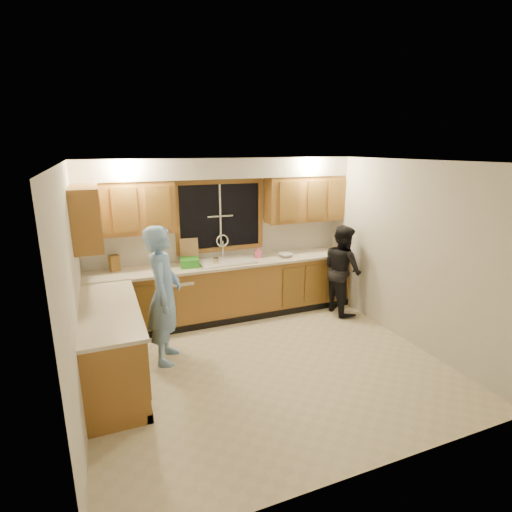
{
  "coord_description": "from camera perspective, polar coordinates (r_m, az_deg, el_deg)",
  "views": [
    {
      "loc": [
        -1.82,
        -4.12,
        2.65
      ],
      "look_at": [
        0.11,
        0.65,
        1.25
      ],
      "focal_mm": 28.0,
      "sensor_mm": 36.0,
      "label": 1
    }
  ],
  "objects": [
    {
      "name": "upper_cabinets_right",
      "position": [
        6.74,
        6.98,
        8.12
      ],
      "size": [
        1.35,
        0.33,
        0.75
      ],
      "primitive_type": "cube",
      "color": "#9B672D",
      "rests_on": "wall_back"
    },
    {
      "name": "wall_left",
      "position": [
        4.36,
        -24.56,
        -4.9
      ],
      "size": [
        0.0,
        3.8,
        3.8
      ],
      "primitive_type": "plane",
      "rotation": [
        1.57,
        0.0,
        1.57
      ],
      "color": "beige",
      "rests_on": "ground"
    },
    {
      "name": "ceiling",
      "position": [
        4.51,
        1.85,
        13.36
      ],
      "size": [
        4.2,
        4.2,
        0.0
      ],
      "primitive_type": "plane",
      "rotation": [
        3.14,
        0.0,
        0.0
      ],
      "color": "white"
    },
    {
      "name": "upper_cabinets_return",
      "position": [
        5.3,
        -23.1,
        5.1
      ],
      "size": [
        0.33,
        0.9,
        0.75
      ],
      "primitive_type": "cube",
      "color": "#9B672D",
      "rests_on": "wall_left"
    },
    {
      "name": "stove",
      "position": [
        4.48,
        -19.53,
        -15.13
      ],
      "size": [
        0.58,
        0.75,
        0.9
      ],
      "primitive_type": "cube",
      "color": "white",
      "rests_on": "floor"
    },
    {
      "name": "can_right",
      "position": [
        6.09,
        -5.83,
        -0.78
      ],
      "size": [
        0.07,
        0.07,
        0.11
      ],
      "primitive_type": "cylinder",
      "rotation": [
        0.0,
        0.0,
        0.12
      ],
      "color": "#BCAC91",
      "rests_on": "countertop_back"
    },
    {
      "name": "wall_back",
      "position": [
        6.44,
        -5.1,
        2.65
      ],
      "size": [
        4.2,
        0.0,
        4.2
      ],
      "primitive_type": "plane",
      "rotation": [
        1.57,
        0.0,
        0.0
      ],
      "color": "beige",
      "rests_on": "ground"
    },
    {
      "name": "bowl",
      "position": [
        6.53,
        4.31,
        0.11
      ],
      "size": [
        0.23,
        0.23,
        0.06
      ],
      "primitive_type": "imported",
      "rotation": [
        0.0,
        0.0,
        -0.02
      ],
      "color": "silver",
      "rests_on": "countertop_back"
    },
    {
      "name": "upper_cabinets_left",
      "position": [
        5.92,
        -18.12,
        6.51
      ],
      "size": [
        1.35,
        0.33,
        0.75
      ],
      "primitive_type": "cube",
      "color": "#9B672D",
      "rests_on": "wall_back"
    },
    {
      "name": "can_left",
      "position": [
        6.08,
        -5.59,
        -0.78
      ],
      "size": [
        0.07,
        0.07,
        0.11
      ],
      "primitive_type": "cylinder",
      "rotation": [
        0.0,
        0.0,
        0.23
      ],
      "color": "#BCAC91",
      "rests_on": "countertop_back"
    },
    {
      "name": "cutting_board",
      "position": [
        6.27,
        -9.5,
        0.81
      ],
      "size": [
        0.29,
        0.12,
        0.37
      ],
      "primitive_type": "cube",
      "rotation": [
        -0.21,
        0.0,
        -0.09
      ],
      "color": "tan",
      "rests_on": "countertop_back"
    },
    {
      "name": "dish_crate",
      "position": [
        6.06,
        -9.48,
        -0.92
      ],
      "size": [
        0.31,
        0.29,
        0.13
      ],
      "primitive_type": "cube",
      "rotation": [
        0.0,
        0.0,
        -0.16
      ],
      "color": "green",
      "rests_on": "countertop_back"
    },
    {
      "name": "man",
      "position": [
        5.09,
        -13.0,
        -5.48
      ],
      "size": [
        0.61,
        0.74,
        1.76
      ],
      "primitive_type": "imported",
      "rotation": [
        0.0,
        0.0,
        1.24
      ],
      "color": "#77A6E2",
      "rests_on": "floor"
    },
    {
      "name": "soap_bottle",
      "position": [
        6.45,
        0.31,
        0.53
      ],
      "size": [
        0.1,
        0.1,
        0.18
      ],
      "primitive_type": "imported",
      "rotation": [
        0.0,
        0.0,
        0.28
      ],
      "color": "#FF6195",
      "rests_on": "countertop_back"
    },
    {
      "name": "countertop_left",
      "position": [
        4.8,
        -20.21,
        -7.11
      ],
      "size": [
        0.63,
        1.9,
        0.04
      ],
      "primitive_type": "cube",
      "color": "beige",
      "rests_on": "base_cabinets_left"
    },
    {
      "name": "window_frame",
      "position": [
        6.37,
        -5.15,
        5.71
      ],
      "size": [
        1.44,
        0.03,
        1.14
      ],
      "color": "black",
      "rests_on": "wall_back"
    },
    {
      "name": "base_cabinets_left",
      "position": [
        4.98,
        -19.89,
        -12.03
      ],
      "size": [
        0.6,
        1.9,
        0.88
      ],
      "primitive_type": "cube",
      "color": "#9B672D",
      "rests_on": "ground"
    },
    {
      "name": "base_cabinets_back",
      "position": [
        6.39,
        -4.14,
        -5.0
      ],
      "size": [
        4.2,
        0.6,
        0.88
      ],
      "primitive_type": "cube",
      "color": "#9B672D",
      "rests_on": "ground"
    },
    {
      "name": "woman",
      "position": [
        6.64,
        12.23,
        -1.89
      ],
      "size": [
        0.56,
        0.71,
        1.46
      ],
      "primitive_type": "imported",
      "rotation": [
        0.0,
        0.0,
        1.57
      ],
      "color": "black",
      "rests_on": "floor"
    },
    {
      "name": "dishwasher",
      "position": [
        6.21,
        -11.62,
        -6.22
      ],
      "size": [
        0.6,
        0.56,
        0.82
      ],
      "primitive_type": "cube",
      "color": "white",
      "rests_on": "floor"
    },
    {
      "name": "countertop_back",
      "position": [
        6.24,
        -4.17,
        -1.07
      ],
      "size": [
        4.2,
        0.63,
        0.04
      ],
      "primitive_type": "cube",
      "color": "beige",
      "rests_on": "base_cabinets_back"
    },
    {
      "name": "wall_right",
      "position": [
        5.86,
        20.89,
        0.41
      ],
      "size": [
        0.0,
        3.8,
        3.8
      ],
      "primitive_type": "plane",
      "rotation": [
        1.57,
        0.0,
        -1.57
      ],
      "color": "beige",
      "rests_on": "ground"
    },
    {
      "name": "floor",
      "position": [
        5.22,
        1.61,
        -15.22
      ],
      "size": [
        4.2,
        4.2,
        0.0
      ],
      "primitive_type": "plane",
      "color": "beige",
      "rests_on": "ground"
    },
    {
      "name": "soffit",
      "position": [
        6.13,
        -4.85,
        12.4
      ],
      "size": [
        4.2,
        0.35,
        0.3
      ],
      "primitive_type": "cube",
      "color": "silver",
      "rests_on": "wall_back"
    },
    {
      "name": "sink",
      "position": [
        6.26,
        -4.22,
        -1.33
      ],
      "size": [
        0.86,
        0.52,
        0.57
      ],
      "color": "white",
      "rests_on": "countertop_back"
    },
    {
      "name": "knife_block",
      "position": [
        6.1,
        -19.57,
        -0.97
      ],
      "size": [
        0.16,
        0.14,
        0.24
      ],
      "primitive_type": "cube",
      "rotation": [
        0.0,
        0.0,
        0.32
      ],
      "color": "brown",
      "rests_on": "countertop_back"
    }
  ]
}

